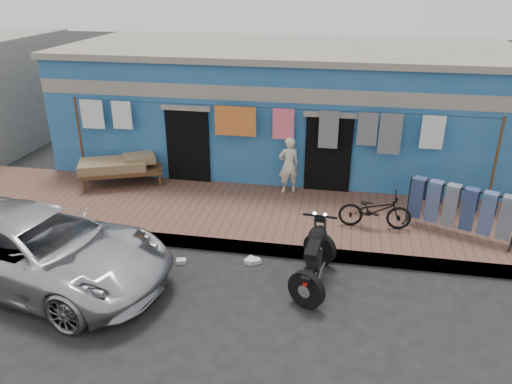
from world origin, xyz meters
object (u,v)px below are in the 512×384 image
(seated_person, at_px, (289,165))
(charpoy, at_px, (123,171))
(car, at_px, (40,248))
(motorcycle, at_px, (314,256))
(jeans_rack, at_px, (460,209))
(bicycle, at_px, (375,206))

(seated_person, distance_m, charpoy, 4.19)
(seated_person, bearing_deg, car, 24.12)
(motorcycle, xyz_separation_m, jeans_rack, (2.78, 2.03, 0.20))
(car, distance_m, charpoy, 4.03)
(car, relative_size, bicycle, 3.32)
(jeans_rack, bearing_deg, car, -159.44)
(car, height_order, motorcycle, car)
(bicycle, xyz_separation_m, charpoy, (-6.17, 1.25, -0.13))
(charpoy, xyz_separation_m, jeans_rack, (7.84, -1.18, 0.18))
(bicycle, bearing_deg, jeans_rack, -89.12)
(car, distance_m, motorcycle, 4.86)
(motorcycle, distance_m, charpoy, 5.99)
(bicycle, distance_m, jeans_rack, 1.67)
(motorcycle, relative_size, jeans_rack, 0.83)
(bicycle, height_order, motorcycle, bicycle)
(bicycle, distance_m, charpoy, 6.29)
(charpoy, bearing_deg, seated_person, 3.82)
(car, xyz_separation_m, seated_person, (3.89, 4.30, 0.25))
(car, bearing_deg, jeans_rack, -58.99)
(car, distance_m, seated_person, 5.81)
(bicycle, bearing_deg, car, 113.75)
(bicycle, distance_m, motorcycle, 2.26)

